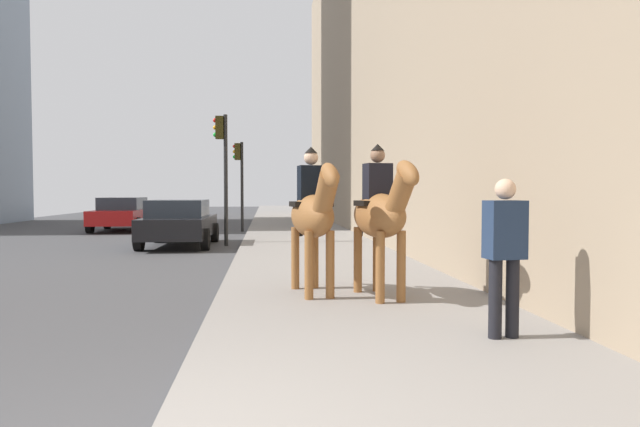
{
  "coord_description": "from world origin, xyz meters",
  "views": [
    {
      "loc": [
        -3.09,
        -0.76,
        1.68
      ],
      "look_at": [
        4.0,
        -1.46,
        1.4
      ],
      "focal_mm": 30.84,
      "sensor_mm": 36.0,
      "label": 1
    }
  ],
  "objects_px": {
    "mounted_horse_far": "(381,213)",
    "car_near_lane": "(122,213)",
    "car_mid_lane": "(179,222)",
    "traffic_light_far_curb": "(240,172)",
    "pedestrian_greeting": "(505,247)",
    "traffic_light_near_curb": "(223,159)",
    "mounted_horse_near": "(313,213)"
  },
  "relations": [
    {
      "from": "car_near_lane",
      "to": "car_mid_lane",
      "type": "relative_size",
      "value": 1.03
    },
    {
      "from": "mounted_horse_near",
      "to": "mounted_horse_far",
      "type": "bearing_deg",
      "value": 59.0
    },
    {
      "from": "mounted_horse_near",
      "to": "pedestrian_greeting",
      "type": "bearing_deg",
      "value": 24.28
    },
    {
      "from": "mounted_horse_far",
      "to": "car_mid_lane",
      "type": "relative_size",
      "value": 0.54
    },
    {
      "from": "pedestrian_greeting",
      "to": "traffic_light_near_curb",
      "type": "xyz_separation_m",
      "value": [
        11.59,
        3.85,
        1.61
      ]
    },
    {
      "from": "mounted_horse_near",
      "to": "traffic_light_far_curb",
      "type": "distance_m",
      "value": 15.21
    },
    {
      "from": "mounted_horse_far",
      "to": "car_near_lane",
      "type": "height_order",
      "value": "mounted_horse_far"
    },
    {
      "from": "mounted_horse_near",
      "to": "mounted_horse_far",
      "type": "distance_m",
      "value": 1.03
    },
    {
      "from": "pedestrian_greeting",
      "to": "car_near_lane",
      "type": "xyz_separation_m",
      "value": [
        18.82,
        8.74,
        -0.33
      ]
    },
    {
      "from": "mounted_horse_far",
      "to": "traffic_light_near_curb",
      "type": "relative_size",
      "value": 0.56
    },
    {
      "from": "car_mid_lane",
      "to": "traffic_light_far_curb",
      "type": "height_order",
      "value": "traffic_light_far_curb"
    },
    {
      "from": "car_mid_lane",
      "to": "traffic_light_far_curb",
      "type": "bearing_deg",
      "value": -13.59
    },
    {
      "from": "pedestrian_greeting",
      "to": "car_mid_lane",
      "type": "bearing_deg",
      "value": 18.68
    },
    {
      "from": "mounted_horse_far",
      "to": "pedestrian_greeting",
      "type": "relative_size",
      "value": 1.34
    },
    {
      "from": "mounted_horse_far",
      "to": "mounted_horse_near",
      "type": "bearing_deg",
      "value": -122.04
    },
    {
      "from": "traffic_light_near_curb",
      "to": "mounted_horse_near",
      "type": "bearing_deg",
      "value": -167.1
    },
    {
      "from": "mounted_horse_far",
      "to": "car_near_lane",
      "type": "bearing_deg",
      "value": -165.18
    },
    {
      "from": "car_mid_lane",
      "to": "traffic_light_far_curb",
      "type": "distance_m",
      "value": 6.61
    },
    {
      "from": "mounted_horse_near",
      "to": "pedestrian_greeting",
      "type": "relative_size",
      "value": 1.33
    },
    {
      "from": "mounted_horse_far",
      "to": "car_mid_lane",
      "type": "height_order",
      "value": "mounted_horse_far"
    },
    {
      "from": "car_mid_lane",
      "to": "mounted_horse_far",
      "type": "bearing_deg",
      "value": -154.38
    },
    {
      "from": "mounted_horse_near",
      "to": "traffic_light_far_curb",
      "type": "height_order",
      "value": "traffic_light_far_curb"
    },
    {
      "from": "mounted_horse_far",
      "to": "traffic_light_near_curb",
      "type": "bearing_deg",
      "value": -172.8
    },
    {
      "from": "mounted_horse_near",
      "to": "car_mid_lane",
      "type": "xyz_separation_m",
      "value": [
        8.89,
        3.37,
        -0.61
      ]
    },
    {
      "from": "car_mid_lane",
      "to": "traffic_light_far_curb",
      "type": "relative_size",
      "value": 1.12
    },
    {
      "from": "traffic_light_near_curb",
      "to": "traffic_light_far_curb",
      "type": "bearing_deg",
      "value": -2.09
    },
    {
      "from": "car_near_lane",
      "to": "car_mid_lane",
      "type": "xyz_separation_m",
      "value": [
        -7.24,
        -3.56,
        -0.01
      ]
    },
    {
      "from": "traffic_light_near_curb",
      "to": "traffic_light_far_curb",
      "type": "relative_size",
      "value": 1.08
    },
    {
      "from": "traffic_light_near_curb",
      "to": "pedestrian_greeting",
      "type": "bearing_deg",
      "value": -161.62
    },
    {
      "from": "traffic_light_near_curb",
      "to": "car_mid_lane",
      "type": "bearing_deg",
      "value": 90.65
    },
    {
      "from": "car_near_lane",
      "to": "traffic_light_far_curb",
      "type": "xyz_separation_m",
      "value": [
        -1.07,
        -5.11,
        1.77
      ]
    },
    {
      "from": "traffic_light_far_curb",
      "to": "mounted_horse_near",
      "type": "bearing_deg",
      "value": -173.13
    }
  ]
}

